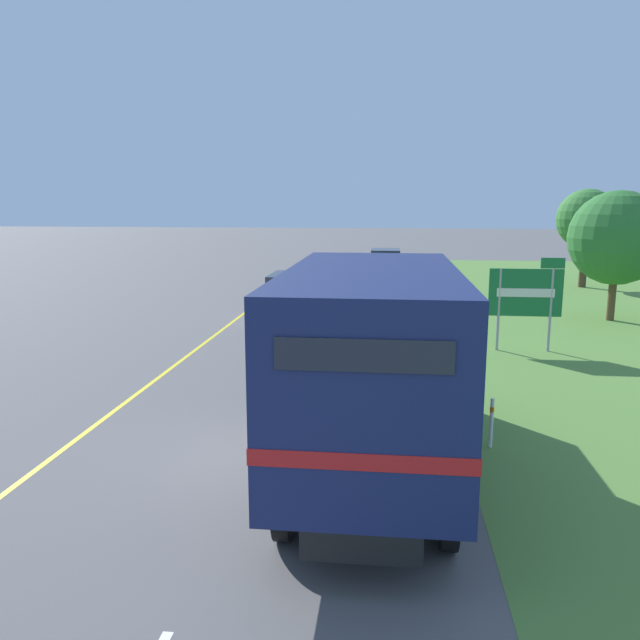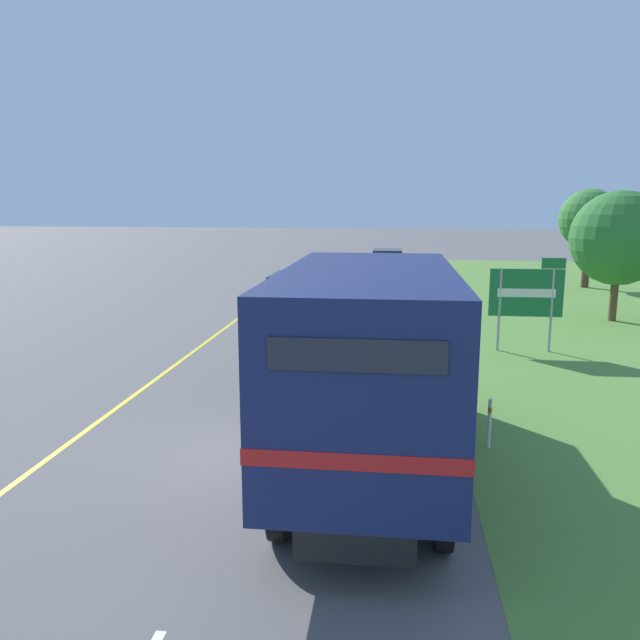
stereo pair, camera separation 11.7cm
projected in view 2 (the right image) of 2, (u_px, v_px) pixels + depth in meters
name	position (u px, v px, depth m)	size (l,w,h in m)	color
ground_plane	(258.00, 456.00, 11.29)	(200.00, 200.00, 0.00)	#5B5959
edge_line_yellow	(231.00, 324.00, 23.53)	(0.12, 55.07, 0.01)	yellow
centre_dash_near	(264.00, 444.00, 11.84)	(0.12, 2.60, 0.01)	white
centre_dash_mid_a	(311.00, 359.00, 18.28)	(0.12, 2.60, 0.01)	white
centre_dash_mid_b	(333.00, 318.00, 24.72)	(0.12, 2.60, 0.01)	white
centre_dash_far	(346.00, 294.00, 31.16)	(0.12, 2.60, 0.01)	white
centre_dash_farthest	(355.00, 278.00, 37.59)	(0.12, 2.60, 0.01)	white
horse_trailer_truck	(370.00, 357.00, 10.41)	(2.57, 8.12, 3.54)	black
lead_car_white	(292.00, 294.00, 24.85)	(1.80, 4.57, 1.74)	black
lead_car_grey_ahead	(387.00, 267.00, 34.25)	(1.80, 3.99, 1.98)	black
highway_sign	(527.00, 294.00, 18.90)	(2.19, 0.09, 2.88)	#9E9EA3
roadside_tree_near	(619.00, 238.00, 23.53)	(3.57, 3.57, 4.97)	brown
roadside_tree_mid	(590.00, 220.00, 32.86)	(3.15, 3.15, 5.21)	#4C3823
delineator_post	(489.00, 422.00, 11.57)	(0.08, 0.08, 0.95)	white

